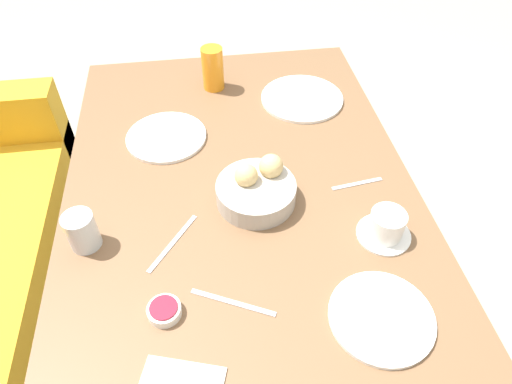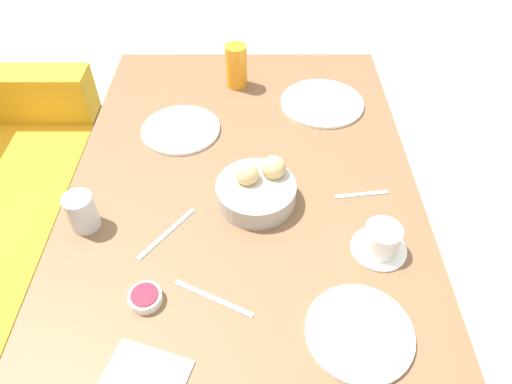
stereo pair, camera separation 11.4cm
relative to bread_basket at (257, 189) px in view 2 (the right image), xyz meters
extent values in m
plane|color=#A89E89|center=(0.01, 0.04, -0.78)|extent=(10.00, 10.00, 0.00)
cube|color=brown|center=(0.01, 0.04, -0.05)|extent=(1.43, 0.91, 0.03)
cube|color=brown|center=(0.68, -0.37, -0.43)|extent=(0.06, 0.06, 0.71)
cube|color=brown|center=(0.68, 0.44, -0.43)|extent=(0.06, 0.06, 0.71)
cube|color=gold|center=(0.75, 1.01, -0.45)|extent=(0.14, 0.70, 0.66)
cylinder|color=#B2ADA3|center=(0.00, 0.00, -0.01)|extent=(0.20, 0.20, 0.05)
sphere|color=#DBB775|center=(0.01, 0.02, 0.04)|extent=(0.06, 0.06, 0.06)
sphere|color=#DBB775|center=(0.04, -0.04, 0.04)|extent=(0.06, 0.06, 0.06)
cylinder|color=white|center=(-0.37, -0.20, -0.03)|extent=(0.22, 0.22, 0.01)
cylinder|color=white|center=(0.41, -0.21, -0.03)|extent=(0.26, 0.26, 0.01)
cylinder|color=white|center=(0.28, 0.23, -0.03)|extent=(0.23, 0.23, 0.01)
cylinder|color=orange|center=(0.53, 0.07, 0.03)|extent=(0.07, 0.07, 0.14)
cylinder|color=silver|center=(-0.09, 0.41, 0.01)|extent=(0.07, 0.07, 0.09)
cylinder|color=white|center=(-0.16, -0.28, -0.03)|extent=(0.13, 0.13, 0.01)
cylinder|color=white|center=(-0.16, -0.28, 0.00)|extent=(0.08, 0.08, 0.07)
cylinder|color=white|center=(-0.29, 0.23, -0.02)|extent=(0.07, 0.07, 0.02)
cylinder|color=#A3192D|center=(-0.29, 0.23, -0.01)|extent=(0.06, 0.06, 0.00)
cube|color=#B7B7BC|center=(-0.11, 0.21, -0.03)|extent=(0.16, 0.12, 0.00)
cube|color=#B7B7BC|center=(-0.29, 0.09, -0.03)|extent=(0.09, 0.17, 0.00)
cube|color=#B7B7BC|center=(0.02, -0.27, -0.03)|extent=(0.03, 0.14, 0.00)
camera|label=1|loc=(-0.79, 0.12, 0.81)|focal=32.00mm
camera|label=2|loc=(-0.80, 0.00, 0.81)|focal=32.00mm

